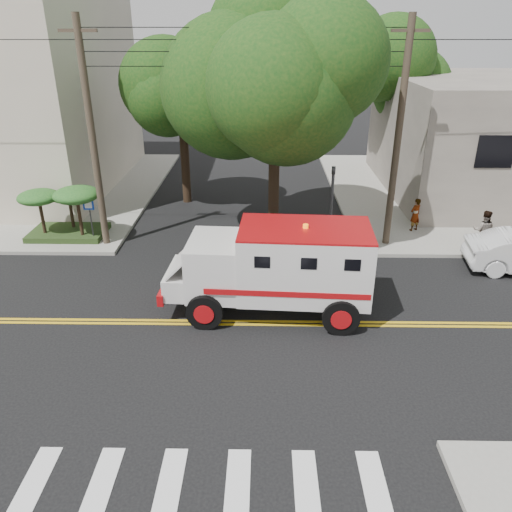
{
  "coord_description": "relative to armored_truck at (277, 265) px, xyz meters",
  "views": [
    {
      "loc": [
        1.09,
        -13.42,
        8.55
      ],
      "look_at": [
        0.85,
        1.6,
        1.6
      ],
      "focal_mm": 35.0,
      "sensor_mm": 36.0,
      "label": 1
    }
  ],
  "objects": [
    {
      "name": "sidewalk_nw",
      "position": [
        -15.03,
        12.74,
        -1.61
      ],
      "size": [
        17.0,
        17.0,
        0.15
      ],
      "primitive_type": "cube",
      "color": "gray",
      "rests_on": "ground"
    },
    {
      "name": "accessibility_sign",
      "position": [
        -7.73,
        5.41,
        -0.32
      ],
      "size": [
        0.45,
        0.1,
        2.02
      ],
      "color": "#3F3F42",
      "rests_on": "ground"
    },
    {
      "name": "pedestrian_b",
      "position": [
        8.49,
        4.74,
        -0.68
      ],
      "size": [
        1.0,
        0.89,
        1.71
      ],
      "primitive_type": "imported",
      "rotation": [
        0.0,
        0.0,
        2.79
      ],
      "color": "gray",
      "rests_on": "sidewalk_ne"
    },
    {
      "name": "tree_left",
      "position": [
        -4.21,
        11.02,
        4.04
      ],
      "size": [
        4.48,
        4.2,
        7.7
      ],
      "color": "black",
      "rests_on": "ground"
    },
    {
      "name": "utility_pole_right",
      "position": [
        4.77,
        5.44,
        2.81
      ],
      "size": [
        0.28,
        0.28,
        9.0
      ],
      "primitive_type": "cylinder",
      "color": "#382D23",
      "rests_on": "ground"
    },
    {
      "name": "palm_planter",
      "position": [
        -8.96,
        5.86,
        -0.04
      ],
      "size": [
        3.52,
        2.63,
        2.36
      ],
      "color": "#1E3314",
      "rests_on": "sidewalk_nw"
    },
    {
      "name": "tree_main",
      "position": [
        0.41,
        5.44,
        5.51
      ],
      "size": [
        6.08,
        5.7,
        9.85
      ],
      "color": "black",
      "rests_on": "ground"
    },
    {
      "name": "utility_pole_left",
      "position": [
        -7.13,
        5.24,
        2.81
      ],
      "size": [
        0.28,
        0.28,
        9.0
      ],
      "primitive_type": "cylinder",
      "color": "#382D23",
      "rests_on": "ground"
    },
    {
      "name": "tree_right",
      "position": [
        7.32,
        15.01,
        4.41
      ],
      "size": [
        4.8,
        4.5,
        8.2
      ],
      "color": "black",
      "rests_on": "ground"
    },
    {
      "name": "sidewalk_ne",
      "position": [
        11.97,
        12.74,
        -1.61
      ],
      "size": [
        17.0,
        17.0,
        0.15
      ],
      "primitive_type": "cube",
      "color": "gray",
      "rests_on": "ground"
    },
    {
      "name": "pedestrian_a",
      "position": [
        6.33,
        6.88,
        -0.79
      ],
      "size": [
        0.65,
        0.59,
        1.5
      ],
      "primitive_type": "imported",
      "rotation": [
        0.0,
        0.0,
        3.67
      ],
      "color": "gray",
      "rests_on": "sidewalk_ne"
    },
    {
      "name": "armored_truck",
      "position": [
        0.0,
        0.0,
        0.0
      ],
      "size": [
        6.64,
        2.96,
        2.96
      ],
      "rotation": [
        0.0,
        0.0,
        -0.06
      ],
      "color": "silver",
      "rests_on": "ground"
    },
    {
      "name": "traffic_signal",
      "position": [
        2.27,
        4.84,
        0.54
      ],
      "size": [
        0.15,
        0.18,
        3.6
      ],
      "color": "#3F3F42",
      "rests_on": "ground"
    },
    {
      "name": "ground",
      "position": [
        -1.53,
        -0.76,
        -1.69
      ],
      "size": [
        100.0,
        100.0,
        0.0
      ],
      "primitive_type": "plane",
      "color": "black",
      "rests_on": "ground"
    }
  ]
}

